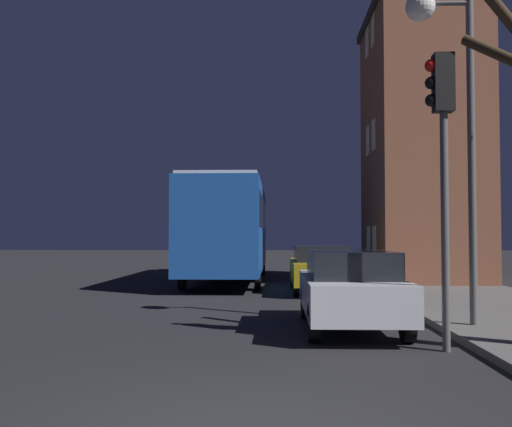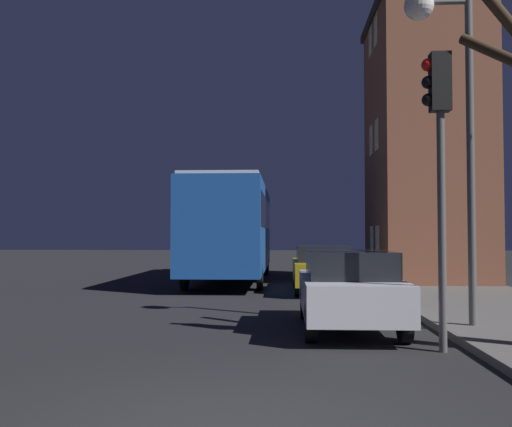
{
  "view_description": "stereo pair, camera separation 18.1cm",
  "coord_description": "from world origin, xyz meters",
  "px_view_note": "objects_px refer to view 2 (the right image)",
  "views": [
    {
      "loc": [
        0.28,
        -5.05,
        1.76
      ],
      "look_at": [
        -0.2,
        8.09,
        2.25
      ],
      "focal_mm": 40.0,
      "sensor_mm": 36.0,
      "label": 1
    },
    {
      "loc": [
        0.46,
        -5.04,
        1.76
      ],
      "look_at": [
        -0.2,
        8.09,
        2.25
      ],
      "focal_mm": 40.0,
      "sensor_mm": 36.0,
      "label": 2
    }
  ],
  "objects_px": {
    "bus": "(232,224)",
    "car_near_lane": "(348,288)",
    "car_mid_lane": "(322,267)",
    "streetlamp": "(441,68)",
    "traffic_light": "(439,137)"
  },
  "relations": [
    {
      "from": "traffic_light",
      "to": "bus",
      "type": "relative_size",
      "value": 0.43
    },
    {
      "from": "traffic_light",
      "to": "car_mid_lane",
      "type": "bearing_deg",
      "value": 97.46
    },
    {
      "from": "streetlamp",
      "to": "car_near_lane",
      "type": "relative_size",
      "value": 1.49
    },
    {
      "from": "streetlamp",
      "to": "bus",
      "type": "distance_m",
      "value": 12.35
    },
    {
      "from": "streetlamp",
      "to": "car_mid_lane",
      "type": "xyz_separation_m",
      "value": [
        -1.71,
        7.23,
        -4.07
      ]
    },
    {
      "from": "bus",
      "to": "traffic_light",
      "type": "bearing_deg",
      "value": -71.29
    },
    {
      "from": "car_near_lane",
      "to": "car_mid_lane",
      "type": "distance_m",
      "value": 7.04
    },
    {
      "from": "streetlamp",
      "to": "traffic_light",
      "type": "distance_m",
      "value": 2.43
    },
    {
      "from": "bus",
      "to": "car_near_lane",
      "type": "relative_size",
      "value": 2.55
    },
    {
      "from": "bus",
      "to": "car_mid_lane",
      "type": "xyz_separation_m",
      "value": [
        3.16,
        -3.8,
        -1.42
      ]
    },
    {
      "from": "streetlamp",
      "to": "car_mid_lane",
      "type": "relative_size",
      "value": 1.33
    },
    {
      "from": "traffic_light",
      "to": "car_near_lane",
      "type": "height_order",
      "value": "traffic_light"
    },
    {
      "from": "car_near_lane",
      "to": "bus",
      "type": "bearing_deg",
      "value": 106.32
    },
    {
      "from": "streetlamp",
      "to": "traffic_light",
      "type": "xyz_separation_m",
      "value": [
        -0.53,
        -1.77,
        -1.58
      ]
    },
    {
      "from": "traffic_light",
      "to": "bus",
      "type": "xyz_separation_m",
      "value": [
        -4.34,
        12.8,
        -1.07
      ]
    }
  ]
}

